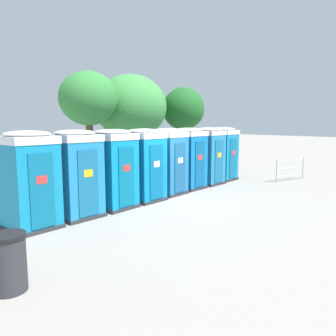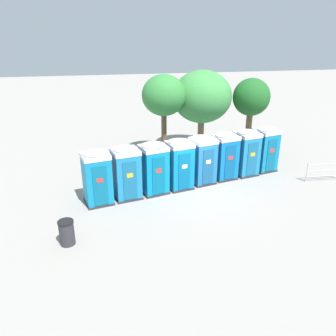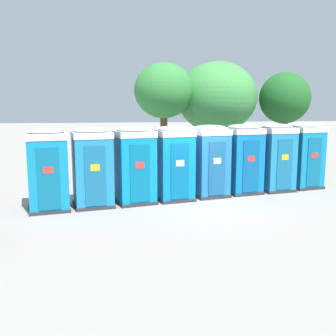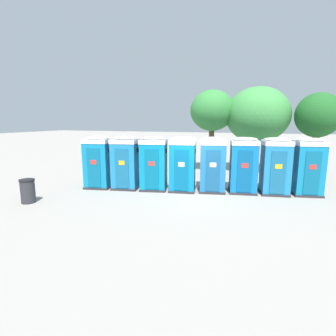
% 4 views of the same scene
% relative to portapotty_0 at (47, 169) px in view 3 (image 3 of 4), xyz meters
% --- Properties ---
extents(ground_plane, '(120.00, 120.00, 0.00)m').
position_rel_portapotty_0_xyz_m(ground_plane, '(4.81, 0.58, -1.28)').
color(ground_plane, gray).
extents(portapotty_0, '(1.42, 1.40, 2.54)m').
position_rel_portapotty_0_xyz_m(portapotty_0, '(0.00, 0.00, 0.00)').
color(portapotty_0, '#2D2D33').
rests_on(portapotty_0, ground).
extents(portapotty_1, '(1.41, 1.39, 2.54)m').
position_rel_portapotty_0_xyz_m(portapotty_1, '(1.35, 0.26, -0.00)').
color(portapotty_1, '#2D2D33').
rests_on(portapotty_1, ground).
extents(portapotty_2, '(1.47, 1.44, 2.54)m').
position_rel_portapotty_0_xyz_m(portapotty_2, '(2.71, 0.50, -0.00)').
color(portapotty_2, '#2D2D33').
rests_on(portapotty_2, ground).
extents(portapotty_3, '(1.38, 1.39, 2.54)m').
position_rel_portapotty_0_xyz_m(portapotty_3, '(4.07, 0.74, 0.00)').
color(portapotty_3, '#2D2D33').
rests_on(portapotty_3, ground).
extents(portapotty_4, '(1.39, 1.40, 2.54)m').
position_rel_portapotty_0_xyz_m(portapotty_4, '(5.41, 1.08, 0.00)').
color(portapotty_4, '#2D2D33').
rests_on(portapotty_4, ground).
extents(portapotty_5, '(1.39, 1.39, 2.54)m').
position_rel_portapotty_0_xyz_m(portapotty_5, '(6.76, 1.38, 0.00)').
color(portapotty_5, '#2D2D33').
rests_on(portapotty_5, ground).
extents(portapotty_6, '(1.38, 1.38, 2.54)m').
position_rel_portapotty_0_xyz_m(portapotty_6, '(8.13, 1.58, 0.00)').
color(portapotty_6, '#2D2D33').
rests_on(portapotty_6, ground).
extents(portapotty_7, '(1.40, 1.40, 2.54)m').
position_rel_portapotty_0_xyz_m(portapotty_7, '(9.47, 1.92, 0.00)').
color(portapotty_7, '#2D2D33').
rests_on(portapotty_7, ground).
extents(street_tree_0, '(2.73, 2.73, 5.15)m').
position_rel_portapotty_0_xyz_m(street_tree_0, '(4.49, 5.89, 2.55)').
color(street_tree_0, brown).
rests_on(street_tree_0, ground).
extents(street_tree_1, '(3.88, 3.88, 5.30)m').
position_rel_portapotty_0_xyz_m(street_tree_1, '(7.20, 6.49, 2.29)').
color(street_tree_1, brown).
rests_on(street_tree_1, ground).
extents(street_tree_2, '(2.43, 2.43, 4.78)m').
position_rel_portapotty_0_xyz_m(street_tree_2, '(10.38, 5.80, 2.21)').
color(street_tree_2, brown).
rests_on(street_tree_2, ground).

